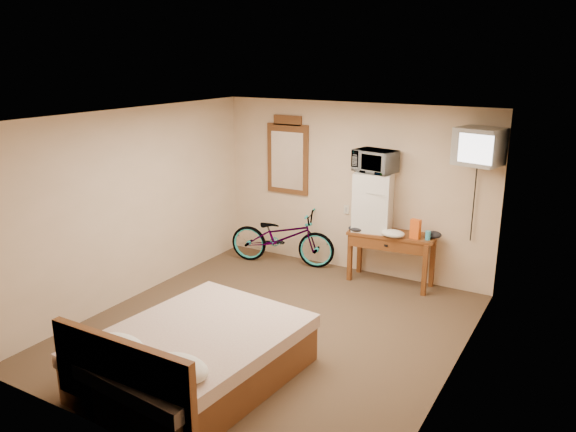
% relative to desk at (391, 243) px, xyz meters
% --- Properties ---
extents(room, '(4.60, 4.64, 2.50)m').
position_rel_desk_xyz_m(room, '(-0.73, -2.00, 0.64)').
color(room, brown).
rests_on(room, ground).
extents(desk, '(1.23, 0.58, 0.75)m').
position_rel_desk_xyz_m(desk, '(0.00, 0.00, 0.00)').
color(desk, brown).
rests_on(desk, floor).
extents(mini_fridge, '(0.58, 0.56, 0.83)m').
position_rel_desk_xyz_m(mini_fridge, '(-0.30, 0.06, 0.55)').
color(mini_fridge, silver).
rests_on(mini_fridge, desk).
extents(microwave, '(0.63, 0.49, 0.31)m').
position_rel_desk_xyz_m(microwave, '(-0.30, 0.06, 1.12)').
color(microwave, silver).
rests_on(microwave, mini_fridge).
extents(snack_bag, '(0.14, 0.10, 0.27)m').
position_rel_desk_xyz_m(snack_bag, '(0.35, -0.04, 0.27)').
color(snack_bag, '#E25514').
rests_on(snack_bag, desk).
extents(blue_cup, '(0.07, 0.07, 0.12)m').
position_rel_desk_xyz_m(blue_cup, '(0.52, -0.02, 0.20)').
color(blue_cup, '#3BA5CA').
rests_on(blue_cup, desk).
extents(cloth_cream, '(0.32, 0.25, 0.10)m').
position_rel_desk_xyz_m(cloth_cream, '(0.07, -0.14, 0.19)').
color(cloth_cream, silver).
rests_on(cloth_cream, desk).
extents(cloth_dark_a, '(0.23, 0.17, 0.09)m').
position_rel_desk_xyz_m(cloth_dark_a, '(-0.46, -0.15, 0.18)').
color(cloth_dark_a, black).
rests_on(cloth_dark_a, desk).
extents(cloth_dark_b, '(0.21, 0.17, 0.09)m').
position_rel_desk_xyz_m(cloth_dark_b, '(0.57, 0.10, 0.18)').
color(cloth_dark_b, black).
rests_on(cloth_dark_b, desk).
extents(crt_television, '(0.63, 0.66, 0.46)m').
position_rel_desk_xyz_m(crt_television, '(1.07, 0.02, 1.43)').
color(crt_television, black).
rests_on(crt_television, room).
extents(wall_mirror, '(0.71, 0.04, 1.21)m').
position_rel_desk_xyz_m(wall_mirror, '(-1.82, 0.27, 1.02)').
color(wall_mirror, '#5C311A').
rests_on(wall_mirror, room).
extents(bicycle, '(1.75, 0.94, 0.87)m').
position_rel_desk_xyz_m(bicycle, '(-1.73, -0.05, -0.18)').
color(bicycle, black).
rests_on(bicycle, floor).
extents(bed, '(1.75, 2.22, 0.90)m').
position_rel_desk_xyz_m(bed, '(-0.79, -3.38, -0.32)').
color(bed, '#5C311A').
rests_on(bed, floor).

